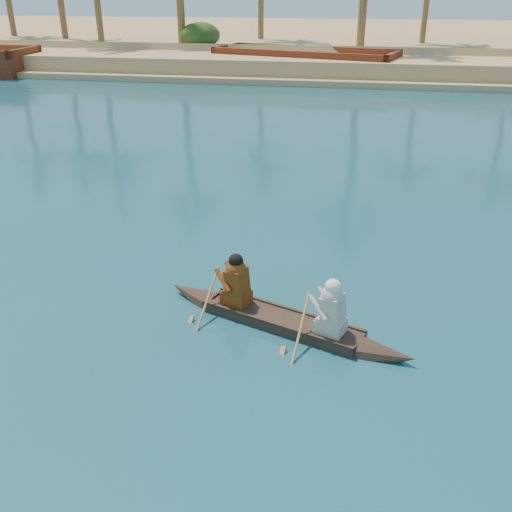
# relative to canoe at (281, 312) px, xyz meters

# --- Properties ---
(ground) EXTENTS (160.00, 160.00, 0.00)m
(ground) POSITION_rel_canoe_xyz_m (-6.40, 4.00, -0.25)
(ground) COLOR #0B354A
(ground) RESTS_ON ground
(sandy_embankment) EXTENTS (150.00, 51.00, 1.50)m
(sandy_embankment) POSITION_rel_canoe_xyz_m (-6.40, 50.89, 0.27)
(sandy_embankment) COLOR tan
(sandy_embankment) RESTS_ON ground
(shrub_cluster) EXTENTS (100.00, 6.00, 2.40)m
(shrub_cluster) POSITION_rel_canoe_xyz_m (-6.40, 35.50, 0.95)
(shrub_cluster) COLOR #1E3D16
(shrub_cluster) RESTS_ON ground
(canoe) EXTENTS (4.72, 2.26, 1.32)m
(canoe) POSITION_rel_canoe_xyz_m (0.00, 0.00, 0.00)
(canoe) COLOR #32261B
(canoe) RESTS_ON ground
(barge_mid) EXTENTS (12.56, 6.87, 1.99)m
(barge_mid) POSITION_rel_canoe_xyz_m (-2.98, 31.00, 0.44)
(barge_mid) COLOR maroon
(barge_mid) RESTS_ON ground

